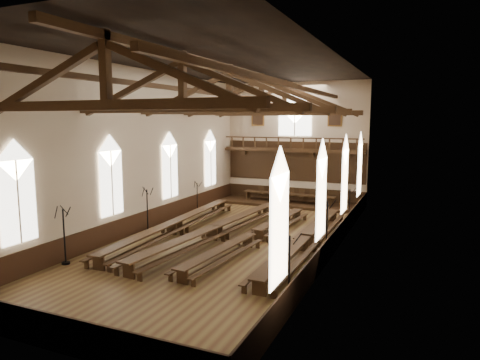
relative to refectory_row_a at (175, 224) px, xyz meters
The scene contains 21 objects.
ground 3.83m from the refectory_row_a, ahead, with size 26.00×26.00×0.00m, color brown.
room_walls 7.00m from the refectory_row_a, ahead, with size 26.00×26.00×26.00m.
wainscot_band 3.79m from the refectory_row_a, ahead, with size 12.00×26.00×1.20m.
side_windows 4.94m from the refectory_row_a, ahead, with size 11.85×19.80×4.50m.
end_window 14.92m from the refectory_row_a, 73.53° to the left, with size 2.80×0.12×3.80m.
minstrels_gallery 13.55m from the refectory_row_a, 73.23° to the left, with size 11.80×1.24×3.70m.
portraits 14.87m from the refectory_row_a, 73.53° to the left, with size 7.75×0.09×1.45m.
roof_trusses 8.53m from the refectory_row_a, ahead, with size 11.70×25.70×2.80m.
refectory_row_a is the anchor object (origin of this frame).
refectory_row_b 2.91m from the refectory_row_a, ahead, with size 2.36×15.12×0.81m.
refectory_row_c 5.32m from the refectory_row_a, ahead, with size 2.02×14.17×0.71m.
refectory_row_d 8.19m from the refectory_row_a, ahead, with size 1.58×14.46×0.76m.
dais 11.93m from the refectory_row_a, 71.60° to the left, with size 11.40×3.17×0.21m, color black.
high_table 11.92m from the refectory_row_a, 71.60° to the left, with size 7.73×1.11×0.72m.
high_chairs 12.64m from the refectory_row_a, 72.69° to the left, with size 5.84×0.45×1.01m.
candelabrum_left_near 7.22m from the refectory_row_a, 104.14° to the right, with size 0.79×0.88×2.87m.
candelabrum_left_mid 1.81m from the refectory_row_a, behind, with size 0.85×0.81×2.80m.
candelabrum_left_far 6.27m from the refectory_row_a, 106.32° to the left, with size 0.66×0.70×2.32m.
candelabrum_right_near 11.51m from the refectory_row_a, 35.79° to the right, with size 0.76×0.83×2.72m.
candelabrum_right_mid 9.34m from the refectory_row_a, ahead, with size 0.85×0.85×2.86m.
candelabrum_right_far 11.80m from the refectory_row_a, 37.67° to the left, with size 0.64×0.73×2.39m.
Camera 1 is at (10.06, -21.76, 6.90)m, focal length 32.00 mm.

